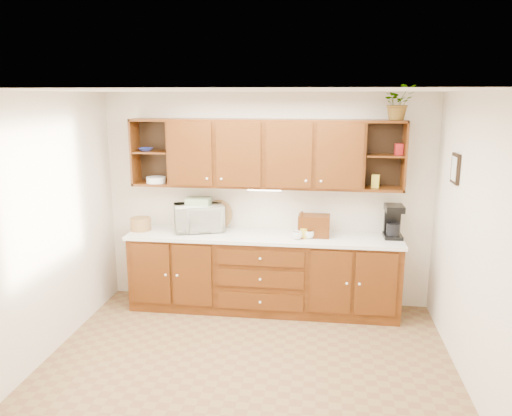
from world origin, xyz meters
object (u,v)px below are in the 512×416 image
(bread_box, at_px, (314,226))
(potted_plant, at_px, (398,102))
(microwave, at_px, (199,218))
(coffee_maker, at_px, (393,222))

(bread_box, height_order, potted_plant, potted_plant)
(microwave, xyz_separation_m, potted_plant, (2.28, -0.00, 1.38))
(potted_plant, bearing_deg, microwave, 179.97)
(coffee_maker, bearing_deg, microwave, 179.21)
(potted_plant, bearing_deg, bread_box, -175.54)
(bread_box, distance_m, potted_plant, 1.67)
(coffee_maker, relative_size, potted_plant, 1.01)
(coffee_maker, bearing_deg, bread_box, -176.13)
(coffee_maker, height_order, potted_plant, potted_plant)
(microwave, distance_m, coffee_maker, 2.31)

